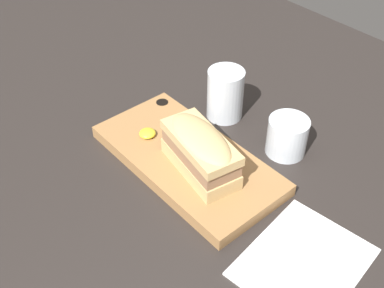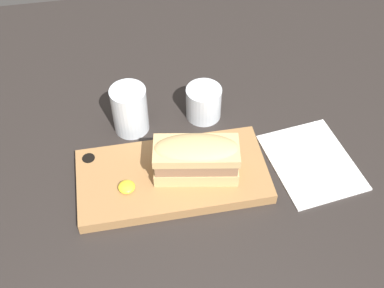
# 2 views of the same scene
# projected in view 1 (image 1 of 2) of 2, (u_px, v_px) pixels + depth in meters

# --- Properties ---
(dining_table) EXTENTS (1.91, 1.28, 0.02)m
(dining_table) POSITION_uv_depth(u_px,v_px,m) (219.00, 167.00, 0.91)
(dining_table) COLOR #282321
(dining_table) RESTS_ON ground
(serving_board) EXTENTS (0.37, 0.18, 0.03)m
(serving_board) POSITION_uv_depth(u_px,v_px,m) (187.00, 159.00, 0.89)
(serving_board) COLOR #9E7042
(serving_board) RESTS_ON dining_table
(sandwich) EXTENTS (0.17, 0.10, 0.08)m
(sandwich) POSITION_uv_depth(u_px,v_px,m) (200.00, 150.00, 0.82)
(sandwich) COLOR tan
(sandwich) RESTS_ON serving_board
(mustard_dollop) EXTENTS (0.03, 0.03, 0.01)m
(mustard_dollop) POSITION_uv_depth(u_px,v_px,m) (147.00, 133.00, 0.92)
(mustard_dollop) COLOR yellow
(mustard_dollop) RESTS_ON serving_board
(water_glass) EXTENTS (0.07, 0.07, 0.11)m
(water_glass) POSITION_uv_depth(u_px,v_px,m) (225.00, 97.00, 0.98)
(water_glass) COLOR silver
(water_glass) RESTS_ON dining_table
(wine_glass) EXTENTS (0.08, 0.08, 0.07)m
(wine_glass) POSITION_uv_depth(u_px,v_px,m) (287.00, 137.00, 0.90)
(wine_glass) COLOR silver
(wine_glass) RESTS_ON dining_table
(napkin) EXTENTS (0.18, 0.22, 0.00)m
(napkin) POSITION_uv_depth(u_px,v_px,m) (304.00, 262.00, 0.73)
(napkin) COLOR white
(napkin) RESTS_ON dining_table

